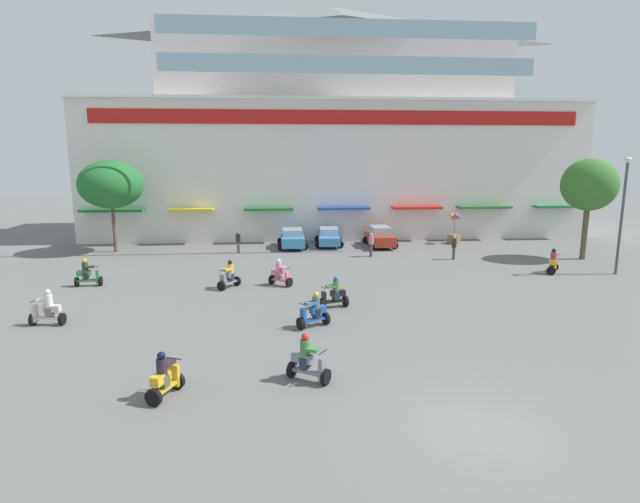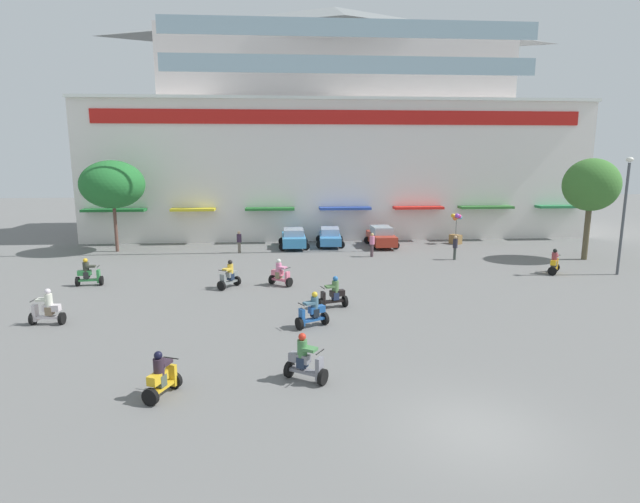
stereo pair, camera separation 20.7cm
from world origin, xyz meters
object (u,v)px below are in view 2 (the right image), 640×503
object	(u,v)px
scooter_rider_1	(305,361)
pedestrian_2	(239,241)
parked_car_0	(294,238)
pedestrian_1	(372,243)
scooter_rider_7	(554,263)
plaza_tree_1	(591,185)
scooter_rider_5	(280,274)
scooter_rider_6	(162,378)
plaza_tree_0	(112,185)
scooter_rider_3	(333,295)
scooter_rider_2	(88,274)
pedestrian_0	(455,246)
scooter_rider_0	(47,310)
parked_car_1	(330,236)
parked_car_2	(381,237)
scooter_rider_8	(313,312)
scooter_rider_4	(229,276)
streetlamp_near	(625,207)
balloon_vendor_cart	(456,230)

from	to	relation	value
scooter_rider_1	pedestrian_2	bearing A→B (deg)	99.87
parked_car_0	pedestrian_1	size ratio (longest dim) A/B	2.42
scooter_rider_7	pedestrian_2	size ratio (longest dim) A/B	0.96
plaza_tree_1	pedestrian_2	distance (m)	24.79
scooter_rider_5	scooter_rider_6	bearing A→B (deg)	-105.19
plaza_tree_0	scooter_rider_3	xyz separation A→B (m)	(14.73, -15.43, -4.37)
plaza_tree_0	scooter_rider_2	bearing A→B (deg)	-80.99
scooter_rider_1	pedestrian_0	xyz separation A→B (m)	(11.23, 18.31, 0.31)
scooter_rider_0	parked_car_1	bearing A→B (deg)	52.75
plaza_tree_1	parked_car_2	distance (m)	15.05
scooter_rider_6	pedestrian_1	bearing A→B (deg)	64.01
scooter_rider_3	scooter_rider_6	xyz separation A→B (m)	(-6.04, -8.58, -0.02)
scooter_rider_3	pedestrian_0	distance (m)	14.19
scooter_rider_7	scooter_rider_8	xyz separation A→B (m)	(-15.33, -8.65, -0.01)
scooter_rider_3	scooter_rider_8	distance (m)	2.88
scooter_rider_4	streetlamp_near	bearing A→B (deg)	3.32
parked_car_2	scooter_rider_2	xyz separation A→B (m)	(-18.55, -10.82, -0.15)
scooter_rider_3	streetlamp_near	bearing A→B (deg)	16.91
plaza_tree_1	scooter_rider_3	bearing A→B (deg)	-151.83
scooter_rider_2	pedestrian_2	distance (m)	11.77
scooter_rider_8	pedestrian_2	bearing A→B (deg)	104.62
pedestrian_0	pedestrian_1	distance (m)	5.72
scooter_rider_1	pedestrian_1	size ratio (longest dim) A/B	0.93
scooter_rider_6	scooter_rider_2	bearing A→B (deg)	117.20
scooter_rider_8	pedestrian_1	size ratio (longest dim) A/B	0.89
scooter_rider_5	pedestrian_0	xyz separation A→B (m)	(12.03, 6.12, 0.35)
scooter_rider_2	pedestrian_2	xyz separation A→B (m)	(7.56, 9.01, 0.27)
plaza_tree_1	scooter_rider_8	size ratio (longest dim) A/B	4.55
scooter_rider_2	plaza_tree_0	bearing A→B (deg)	99.01
pedestrian_2	plaza_tree_0	bearing A→B (deg)	172.24
pedestrian_0	pedestrian_1	xyz separation A→B (m)	(-5.53, 1.47, 0.01)
scooter_rider_3	pedestrian_0	size ratio (longest dim) A/B	0.91
parked_car_2	scooter_rider_8	distance (m)	19.75
plaza_tree_1	pedestrian_2	xyz separation A→B (m)	(-24.06, 4.26, -4.20)
parked_car_1	parked_car_2	distance (m)	4.08
scooter_rider_5	scooter_rider_7	bearing A→B (deg)	5.54
parked_car_2	scooter_rider_4	size ratio (longest dim) A/B	2.79
plaza_tree_0	streetlamp_near	xyz separation A→B (m)	(32.60, -9.99, -0.92)
parked_car_2	pedestrian_2	size ratio (longest dim) A/B	2.65
scooter_rider_5	pedestrian_1	bearing A→B (deg)	49.39
balloon_vendor_cart	scooter_rider_3	bearing A→B (deg)	-125.04
scooter_rider_4	scooter_rider_6	distance (m)	12.70
parked_car_2	pedestrian_1	size ratio (longest dim) A/B	2.51
scooter_rider_3	plaza_tree_0	bearing A→B (deg)	133.67
balloon_vendor_cart	pedestrian_2	bearing A→B (deg)	-171.55
plaza_tree_0	plaza_tree_1	bearing A→B (deg)	-9.41
parked_car_1	scooter_rider_4	distance (m)	14.37
plaza_tree_0	parked_car_2	xyz separation A→B (m)	(20.17, 0.55, -4.20)
scooter_rider_6	pedestrian_2	distance (m)	22.77
scooter_rider_8	pedestrian_2	size ratio (longest dim) A/B	0.94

